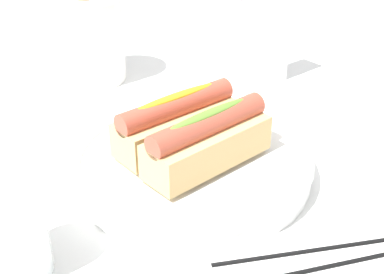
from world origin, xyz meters
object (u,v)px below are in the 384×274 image
(serving_bowl, at_px, (192,163))
(hotdog_back, at_px, (177,122))
(chopstick_near, at_px, (325,247))
(paper_towel_roll, at_px, (89,40))
(water_glass, at_px, (8,237))
(chopstick_far, at_px, (313,268))
(hotdog_front, at_px, (208,140))
(napkin_box, at_px, (255,39))

(serving_bowl, bearing_deg, hotdog_back, 90.85)
(hotdog_back, distance_m, chopstick_near, 0.21)
(paper_towel_roll, relative_size, chopstick_near, 0.61)
(water_glass, bearing_deg, chopstick_far, -37.56)
(serving_bowl, bearing_deg, paper_towel_roll, 82.08)
(water_glass, bearing_deg, serving_bowl, 6.99)
(paper_towel_roll, bearing_deg, serving_bowl, -97.92)
(hotdog_front, distance_m, paper_towel_roll, 0.35)
(chopstick_near, bearing_deg, serving_bowl, 122.65)
(hotdog_front, height_order, napkin_box, napkin_box)
(hotdog_front, distance_m, hotdog_back, 0.05)
(chopstick_near, bearing_deg, hotdog_front, 123.66)
(napkin_box, height_order, chopstick_far, napkin_box)
(hotdog_front, relative_size, chopstick_near, 0.70)
(hotdog_back, bearing_deg, water_glass, -166.13)
(hotdog_back, height_order, chopstick_far, hotdog_back)
(paper_towel_roll, height_order, chopstick_near, paper_towel_roll)
(serving_bowl, distance_m, hotdog_back, 0.05)
(hotdog_front, height_order, paper_towel_roll, paper_towel_roll)
(hotdog_front, distance_m, chopstick_near, 0.16)
(water_glass, bearing_deg, hotdog_back, 13.87)
(chopstick_near, distance_m, chopstick_far, 0.03)
(chopstick_near, height_order, chopstick_far, same)
(hotdog_back, distance_m, chopstick_far, 0.22)
(hotdog_back, distance_m, napkin_box, 0.26)
(paper_towel_roll, relative_size, chopstick_far, 0.61)
(hotdog_front, height_order, hotdog_back, same)
(water_glass, xyz_separation_m, paper_towel_roll, (0.27, 0.35, 0.03))
(serving_bowl, relative_size, hotdog_back, 1.80)
(serving_bowl, relative_size, hotdog_front, 1.79)
(hotdog_back, xyz_separation_m, chopstick_near, (0.02, -0.21, -0.05))
(serving_bowl, bearing_deg, napkin_box, 31.80)
(serving_bowl, relative_size, water_glass, 3.04)
(serving_bowl, xyz_separation_m, chopstick_near, (0.02, -0.18, -0.01))
(hotdog_back, height_order, paper_towel_roll, paper_towel_roll)
(napkin_box, xyz_separation_m, chopstick_far, (-0.24, -0.33, -0.07))
(hotdog_back, relative_size, chopstick_far, 0.69)
(hotdog_back, xyz_separation_m, water_glass, (-0.22, -0.05, -0.02))
(paper_towel_roll, distance_m, chopstick_far, 0.52)
(serving_bowl, distance_m, chopstick_far, 0.19)
(serving_bowl, relative_size, chopstick_far, 1.25)
(water_glass, height_order, chopstick_far, water_glass)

